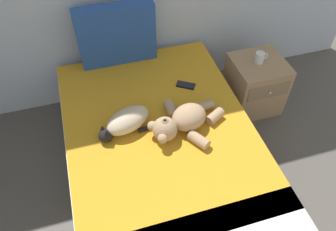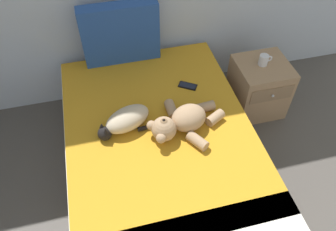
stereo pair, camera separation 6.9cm
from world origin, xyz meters
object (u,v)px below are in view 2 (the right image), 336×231
bed (160,152)px  mug (264,60)px  cat (125,120)px  patterned_cushion (120,34)px  cell_phone (188,86)px  nightstand (258,87)px  teddy_bear (182,122)px

bed → mug: bearing=25.9°
cat → bed: bearing=-22.5°
patterned_cushion → mug: size_ratio=5.35×
cell_phone → mug: (0.70, 0.10, 0.05)m
cell_phone → mug: size_ratio=1.36×
cat → nightstand: bearing=17.2°
patterned_cushion → cat: bearing=-97.4°
cat → nightstand: cat is taller
cell_phone → mug: bearing=7.9°
patterned_cushion → cell_phone: (0.45, -0.48, -0.25)m
mug → cat: bearing=-162.1°
cat → cell_phone: size_ratio=2.71×
teddy_bear → nightstand: 1.07m
cat → cell_phone: 0.64m
cat → nightstand: size_ratio=0.86×
mug → bed: bearing=-154.1°
patterned_cushion → mug: bearing=-18.5°
cell_phone → nightstand: same height
nightstand → mug: bearing=124.7°
bed → cell_phone: cell_phone is taller
bed → cat: bearing=157.5°
mug → nightstand: bearing=-55.3°
bed → nightstand: size_ratio=3.79×
bed → nightstand: 1.15m
patterned_cushion → nightstand: bearing=-19.0°
cat → nightstand: 1.37m
bed → cat: (-0.23, 0.09, 0.33)m
teddy_bear → nightstand: size_ratio=1.14×
bed → patterned_cushion: (-0.12, 0.89, 0.51)m
bed → patterned_cushion: patterned_cushion is taller
bed → cat: 0.41m
bed → cell_phone: size_ratio=12.00×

